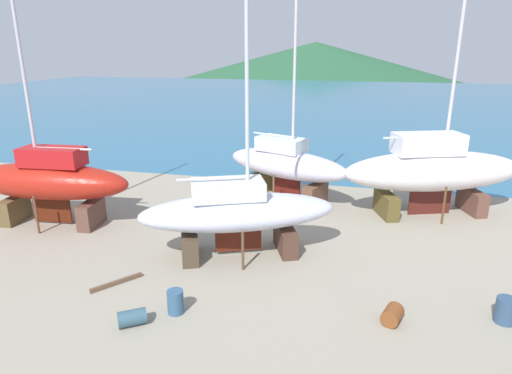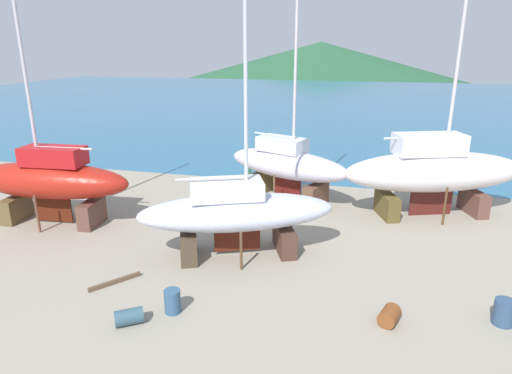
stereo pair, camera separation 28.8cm
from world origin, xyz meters
The scene contains 13 objects.
ground_plane centered at (0.00, -5.11, 0.00)m, with size 47.86×47.86×0.00m, color gray.
sea_water centered at (0.00, 53.73, 0.00)m, with size 161.08×93.76×0.01m, color #2A688E.
headland_hill centered at (-15.03, 164.39, 0.00)m, with size 158.78×158.78×20.94m, color #275837.
sailboat_far_slipway centered at (1.02, 3.47, 2.21)m, with size 8.43×5.40×13.82m.
sailboat_large_starboard centered at (0.25, -4.56, 2.05)m, with size 9.03×5.87×14.88m.
sailboat_small_center centered at (-10.18, -3.38, 2.38)m, with size 8.92×3.09×14.10m.
sailboat_mid_port centered at (9.24, 2.79, 2.56)m, with size 10.35×5.95×14.91m.
worker centered at (-2.49, 7.66, 0.89)m, with size 0.48×0.48×1.71m.
barrel_blue_faded centered at (-1.75, -10.56, 0.28)m, with size 0.55×0.55×0.93m, color #325364.
barrel_by_slipway centered at (10.51, -7.42, 0.45)m, with size 0.68×0.68×0.90m, color #2F4968.
barrel_tar_black centered at (-0.61, -9.54, 0.43)m, with size 0.58×0.58×0.86m, color #325475.
barrel_tipped_right centered at (6.78, -8.37, 0.30)m, with size 0.60×0.60×0.79m, color brown.
timber_short_skew centered at (-3.67, -8.29, 0.09)m, with size 2.12×0.12×0.17m, color brown.
Camera 1 is at (5.33, -22.11, 9.02)m, focal length 31.17 mm.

